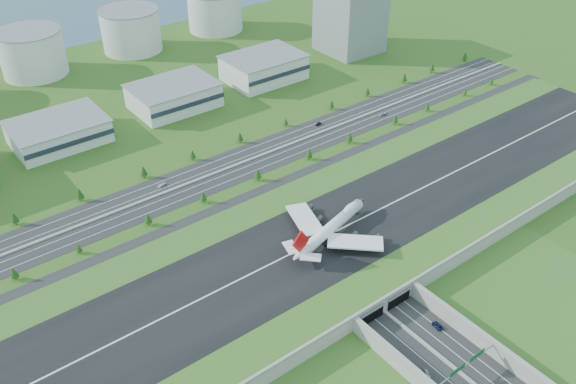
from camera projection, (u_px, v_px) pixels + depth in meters
ground at (314, 255)px, 307.67m from camera, size 1200.00×1200.00×0.00m
airfield_deck at (314, 249)px, 305.28m from camera, size 520.00×100.00×9.20m
underpass_road at (474, 378)px, 240.75m from camera, size 38.80×120.40×8.00m
sign_gantry_near at (467, 365)px, 241.61m from camera, size 38.70×0.70×9.80m
north_expressway at (215, 174)px, 369.73m from camera, size 560.00×36.00×0.12m
tree_row at (218, 163)px, 370.93m from camera, size 508.11×48.45×8.03m
hangar_mid_a at (59, 132)px, 397.56m from camera, size 58.00×42.00×15.00m
hangar_mid_b at (174, 96)px, 439.55m from camera, size 58.00×42.00×17.00m
hangar_mid_c at (264, 68)px, 479.03m from camera, size 58.00×42.00×19.00m
office_tower at (350, 19)px, 519.65m from camera, size 46.00×46.00×55.00m
fuel_tank_b at (32, 53)px, 482.83m from camera, size 50.00×50.00×35.00m
fuel_tank_c at (131, 30)px, 525.38m from camera, size 50.00×50.00×35.00m
fuel_tank_d at (215, 11)px, 567.94m from camera, size 50.00×50.00×35.00m
bay_water at (15, 11)px, 621.38m from camera, size 1200.00×260.00×0.06m
boeing_747 at (331, 228)px, 304.09m from camera, size 61.58×57.46×19.45m
car_0 at (427, 373)px, 246.00m from camera, size 3.71×5.43×1.72m
car_2 at (437, 326)px, 267.01m from camera, size 3.29×5.96×1.58m
car_5 at (318, 124)px, 420.52m from camera, size 5.10×2.92×1.59m
car_6 at (382, 114)px, 432.84m from camera, size 6.16×2.90×1.70m
car_7 at (161, 185)px, 358.09m from camera, size 5.55×3.22×1.51m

